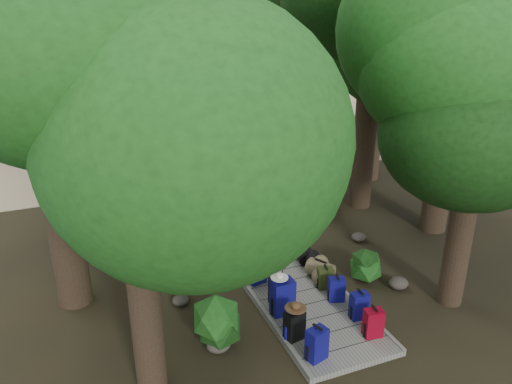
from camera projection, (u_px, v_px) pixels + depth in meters
name	position (u px, v px, depth m)	size (l,w,h in m)	color
ground	(256.00, 247.00, 13.20)	(120.00, 120.00, 0.00)	#2D2516
sand_beach	(146.00, 117.00, 27.00)	(40.00, 22.00, 0.02)	tan
boardwalk	(243.00, 229.00, 14.04)	(2.00, 12.00, 0.12)	gray
backpack_left_a	(317.00, 343.00, 8.88)	(0.37, 0.26, 0.69)	navy
backpack_left_b	(294.00, 324.00, 9.41)	(0.36, 0.25, 0.66)	black
backpack_left_c	(283.00, 295.00, 10.14)	(0.45, 0.32, 0.84)	navy
backpack_left_d	(257.00, 271.00, 11.28)	(0.38, 0.28, 0.59)	navy
backpack_right_a	(373.00, 322.00, 9.49)	(0.35, 0.25, 0.63)	maroon
backpack_right_b	(359.00, 304.00, 10.02)	(0.35, 0.24, 0.63)	navy
backpack_right_c	(337.00, 288.00, 10.61)	(0.34, 0.24, 0.58)	navy
backpack_right_d	(325.00, 277.00, 11.08)	(0.34, 0.25, 0.52)	#343F19
duffel_right_khaki	(320.00, 269.00, 11.51)	(0.40, 0.60, 0.40)	brown
duffel_right_black	(304.00, 252.00, 12.26)	(0.42, 0.66, 0.42)	black
suitcase_on_boardwalk	(278.00, 290.00, 10.52)	(0.39, 0.21, 0.60)	black
lone_suitcase_on_sand	(186.00, 151.00, 20.09)	(0.42, 0.24, 0.65)	black
hat_brown	(296.00, 305.00, 9.29)	(0.41, 0.41, 0.12)	#51351E
hat_white	(280.00, 275.00, 9.94)	(0.36, 0.36, 0.12)	silver
kayak	(76.00, 150.00, 20.70)	(0.76, 3.47, 0.35)	#A20D10
sun_lounger	(259.00, 135.00, 22.47)	(0.57, 1.77, 0.57)	silver
tree_right_a	(476.00, 136.00, 9.51)	(4.47, 4.47, 7.45)	black
tree_right_b	(459.00, 45.00, 12.34)	(5.66, 5.66, 10.10)	black
tree_right_c	(372.00, 52.00, 14.04)	(5.46, 5.46, 9.45)	black
tree_right_d	(381.00, 37.00, 16.33)	(5.37, 5.37, 9.85)	black
tree_right_e	(274.00, 45.00, 19.42)	(4.85, 4.85, 8.72)	black
tree_right_f	(307.00, 33.00, 21.59)	(5.18, 5.18, 9.26)	black
tree_left_a	(134.00, 187.00, 7.17)	(4.39, 4.39, 7.31)	black
tree_left_b	(39.00, 65.00, 9.02)	(5.60, 5.60, 10.08)	black
tree_left_c	(83.00, 101.00, 13.04)	(4.16, 4.16, 7.24)	black
tree_back_a	(102.00, 36.00, 23.91)	(5.03, 5.03, 8.71)	black
tree_back_b	(186.00, 22.00, 25.41)	(5.45, 5.45, 9.74)	black
tree_back_c	(233.00, 37.00, 26.35)	(4.54, 4.54, 8.18)	black
tree_back_d	(15.00, 45.00, 22.74)	(4.87, 4.87, 8.12)	black
palm_right_a	(274.00, 81.00, 18.17)	(3.85, 3.85, 6.56)	#194413
palm_right_b	(277.00, 45.00, 22.49)	(4.23, 4.23, 8.18)	#194413
palm_right_c	(206.00, 55.00, 24.19)	(4.37, 4.37, 6.95)	#194413
palm_left_a	(53.00, 70.00, 16.09)	(4.94, 4.94, 7.86)	#194413
rock_left_a	(218.00, 345.00, 9.34)	(0.46, 0.41, 0.25)	#4C473F
rock_left_b	(181.00, 300.00, 10.74)	(0.36, 0.33, 0.20)	#4C473F
rock_left_c	(200.00, 249.00, 12.78)	(0.51, 0.46, 0.28)	#4C473F
rock_left_d	(142.00, 215.00, 14.88)	(0.32, 0.29, 0.18)	#4C473F
rock_right_a	(398.00, 283.00, 11.32)	(0.45, 0.41, 0.25)	#4C473F
rock_right_b	(359.00, 237.00, 13.49)	(0.41, 0.37, 0.23)	#4C473F
rock_right_c	(297.00, 219.00, 14.64)	(0.34, 0.30, 0.19)	#4C473F
rock_right_d	(296.00, 183.00, 17.17)	(0.57, 0.51, 0.31)	#4C473F
shrub_left_a	(210.00, 322.00, 9.36)	(1.11, 1.11, 1.00)	#194815
shrub_left_b	(183.00, 229.00, 13.36)	(0.84, 0.84, 0.76)	#194815
shrub_left_c	(116.00, 193.00, 15.51)	(1.07, 1.07, 0.96)	#194815
shrub_right_a	(370.00, 265.00, 11.57)	(0.86, 0.86, 0.77)	#194815
shrub_right_b	(311.00, 193.00, 15.24)	(1.26, 1.26, 1.13)	#194815
shrub_right_c	(263.00, 166.00, 18.38)	(0.73, 0.73, 0.65)	#194815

